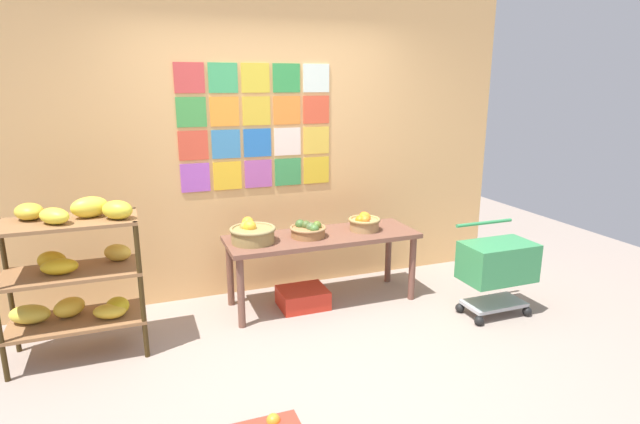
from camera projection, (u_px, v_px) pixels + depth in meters
ground at (327, 367)px, 3.56m from camera, size 9.04×9.04×0.00m
back_wall_with_art at (266, 142)px, 4.61m from camera, size 4.82×0.07×2.82m
banana_shelf_unit at (74, 267)px, 3.57m from camera, size 0.94×0.47×1.17m
display_table at (322, 243)px, 4.47m from camera, size 1.70×0.58×0.64m
fruit_basket_back_left at (364, 222)px, 4.57m from camera, size 0.29×0.29×0.16m
fruit_basket_back_right at (308, 230)px, 4.38m from camera, size 0.32×0.32×0.14m
fruit_basket_centre at (252, 232)px, 4.23m from camera, size 0.39×0.39×0.20m
produce_crate_under_table at (303, 298)px, 4.49m from camera, size 0.42×0.35×0.17m
shopping_cart at (497, 265)px, 4.26m from camera, size 0.60×0.41×0.78m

